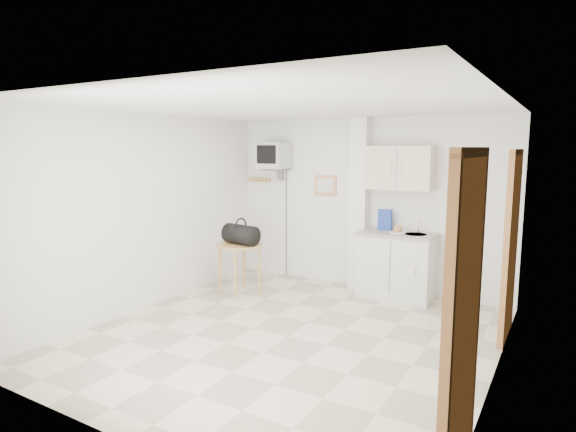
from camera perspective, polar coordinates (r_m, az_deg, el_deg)
The scene contains 7 objects.
ground at distance 5.50m, azimuth -0.03°, elevation -14.06°, with size 4.50×4.50×0.00m, color beige.
room_envelope at distance 5.08m, azimuth 2.81°, elevation 2.03°, with size 4.24×4.54×2.55m.
kitchenette at distance 6.82m, azimuth 12.82°, elevation -2.83°, with size 1.03×0.58×2.10m.
crt_television at distance 7.57m, azimuth -1.68°, elevation 7.06°, with size 0.44×0.45×2.15m.
round_table at distance 6.88m, azimuth -5.79°, elevation -4.06°, with size 0.65×0.65×0.72m.
duffel_bag at distance 6.79m, azimuth -5.61°, elevation -2.17°, with size 0.55×0.36×0.38m.
water_bottle at distance 4.69m, azimuth 19.28°, elevation -16.44°, with size 0.12×0.12×0.36m.
Camera 1 is at (2.59, -4.38, 2.08)m, focal length 30.00 mm.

